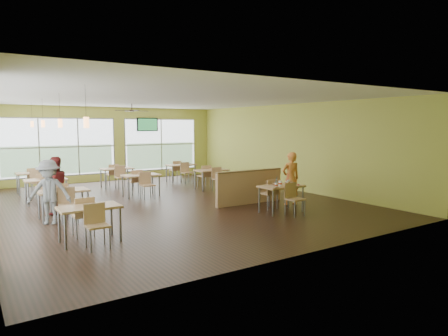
{
  "coord_description": "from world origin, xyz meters",
  "views": [
    {
      "loc": [
        -5.32,
        -11.22,
        2.38
      ],
      "look_at": [
        1.15,
        -1.41,
        1.14
      ],
      "focal_mm": 32.0,
      "sensor_mm": 36.0,
      "label": 1
    }
  ],
  "objects_px": {
    "half_wall_divider": "(250,187)",
    "man_plaid": "(291,179)",
    "main_table": "(281,190)",
    "food_basket": "(289,183)"
  },
  "relations": [
    {
      "from": "half_wall_divider",
      "to": "man_plaid",
      "type": "xyz_separation_m",
      "value": [
        0.94,
        -0.81,
        0.28
      ]
    },
    {
      "from": "man_plaid",
      "to": "main_table",
      "type": "bearing_deg",
      "value": 46.44
    },
    {
      "from": "main_table",
      "to": "half_wall_divider",
      "type": "xyz_separation_m",
      "value": [
        0.0,
        1.45,
        -0.11
      ]
    },
    {
      "from": "man_plaid",
      "to": "food_basket",
      "type": "xyz_separation_m",
      "value": [
        -0.57,
        -0.53,
        -0.02
      ]
    },
    {
      "from": "main_table",
      "to": "half_wall_divider",
      "type": "height_order",
      "value": "half_wall_divider"
    },
    {
      "from": "main_table",
      "to": "food_basket",
      "type": "xyz_separation_m",
      "value": [
        0.37,
        0.11,
        0.15
      ]
    },
    {
      "from": "man_plaid",
      "to": "food_basket",
      "type": "distance_m",
      "value": 0.78
    },
    {
      "from": "main_table",
      "to": "half_wall_divider",
      "type": "bearing_deg",
      "value": 90.0
    },
    {
      "from": "half_wall_divider",
      "to": "food_basket",
      "type": "relative_size",
      "value": 10.46
    },
    {
      "from": "main_table",
      "to": "man_plaid",
      "type": "height_order",
      "value": "man_plaid"
    }
  ]
}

